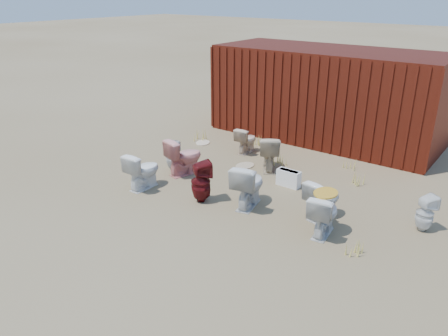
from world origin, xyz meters
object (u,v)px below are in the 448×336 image
Objects in this scene: toilet_front_a at (143,170)px; toilet_back_yellowlid at (324,214)px; toilet_back_e at (425,213)px; toilet_front_maroon at (201,182)px; loose_tank at (289,178)px; toilet_back_beige_right at (246,140)px; toilet_front_c at (248,185)px; toilet_back_beige_left at (269,152)px; toilet_back_a at (173,156)px; toilet_front_pink at (184,156)px; shipping_container at (327,94)px; toilet_front_e at (323,199)px.

toilet_front_a is 1.04× the size of toilet_back_yellowlid.
toilet_back_e is (5.09, 1.67, -0.06)m from toilet_front_a.
loose_tank is at bearing -86.54° from toilet_front_maroon.
toilet_front_a reaches higher than toilet_back_beige_right.
toilet_front_c is 1.05× the size of toilet_back_beige_left.
toilet_back_a is 0.89× the size of toilet_back_yellowlid.
toilet_back_a is (-2.38, 0.45, -0.10)m from toilet_front_c.
toilet_front_pink is 1.66× the size of loose_tank.
toilet_back_e is 1.31× the size of loose_tank.
toilet_back_a is at bearing -161.79° from loose_tank.
toilet_front_c is 2.42m from toilet_back_a.
toilet_back_beige_left is (1.73, 1.33, 0.08)m from toilet_back_a.
toilet_back_e is at bearing -45.98° from shipping_container.
toilet_front_e is at bearing 111.64° from toilet_back_beige_left.
loose_tank is at bearing -76.14° from shipping_container.
toilet_front_a is 1.08m from toilet_front_pink.
toilet_front_a is 2.87m from toilet_back_beige_left.
toilet_front_pink is 1.11× the size of toilet_back_yellowlid.
toilet_back_yellowlid is (1.59, -0.11, -0.06)m from toilet_front_c.
toilet_back_e is at bearing -124.48° from toilet_front_maroon.
toilet_front_e is 3.60m from toilet_back_beige_right.
toilet_back_beige_right is at bearing 17.74° from toilet_back_e.
toilet_front_a is 3.03m from loose_tank.
loose_tank is at bearing -143.27° from toilet_front_pink.
toilet_front_c reaches higher than toilet_back_yellowlid.
toilet_front_maroon is at bearing 134.17° from toilet_back_a.
toilet_back_beige_right is (-0.99, -2.37, -0.87)m from shipping_container.
toilet_front_c reaches higher than toilet_front_pink.
toilet_front_a is at bearing 44.27° from toilet_front_maroon.
toilet_back_beige_left is at bearing -122.86° from toilet_front_a.
toilet_front_a is 1.56× the size of loose_tank.
toilet_front_a is at bearing 31.02° from toilet_front_e.
toilet_front_e is (3.33, -0.01, -0.04)m from toilet_front_pink.
toilet_back_beige_left reaches higher than toilet_front_e.
toilet_back_e is at bearing -173.31° from toilet_front_c.
toilet_front_c is 1.32× the size of toilet_back_e.
toilet_front_e is at bearing -35.25° from loose_tank.
toilet_front_pink is 2.34m from loose_tank.
toilet_back_a is at bearing 5.64° from toilet_front_maroon.
toilet_front_a is at bearing 79.33° from toilet_back_beige_right.
shipping_container is at bearing -72.52° from toilet_back_yellowlid.
toilet_back_e is (3.73, 1.44, -0.09)m from toilet_front_maroon.
toilet_front_e is 0.91× the size of toilet_back_beige_left.
shipping_container is 7.24× the size of toilet_front_pink.
toilet_front_c is 1.30× the size of toilet_back_a.
toilet_back_beige_right is at bearing -18.98° from toilet_front_e.
shipping_container reaches higher than toilet_back_yellowlid.
toilet_back_beige_left is (0.05, -2.97, -0.79)m from shipping_container.
loose_tank is at bearing 147.12° from toilet_back_beige_right.
toilet_front_c reaches higher than toilet_front_e.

